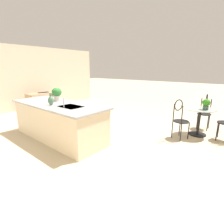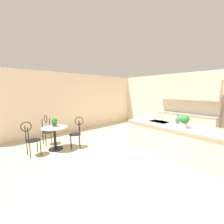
# 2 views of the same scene
# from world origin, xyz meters

# --- Properties ---
(ground_plane) EXTENTS (40.00, 40.00, 0.00)m
(ground_plane) POSITION_xyz_m (0.00, 0.00, 0.00)
(ground_plane) COLOR beige
(wall_right) EXTENTS (0.12, 7.80, 2.70)m
(wall_right) POSITION_xyz_m (4.26, 0.00, 1.35)
(wall_right) COLOR beige
(wall_right) RESTS_ON ground
(kitchen_island) EXTENTS (2.80, 1.06, 0.92)m
(kitchen_island) POSITION_xyz_m (0.30, 0.85, 0.46)
(kitchen_island) COLOR beige
(kitchen_island) RESTS_ON ground
(bistro_table) EXTENTS (0.80, 0.80, 0.74)m
(bistro_table) POSITION_xyz_m (-2.41, -1.70, 0.45)
(bistro_table) COLOR black
(bistro_table) RESTS_ON ground
(chair_near_window) EXTENTS (0.41, 0.50, 1.04)m
(chair_near_window) POSITION_xyz_m (-2.39, -2.39, 0.57)
(chair_near_window) COLOR black
(chair_near_window) RESTS_ON ground
(chair_by_island) EXTENTS (0.49, 0.52, 1.04)m
(chair_by_island) POSITION_xyz_m (-2.11, -1.09, 0.57)
(chair_by_island) COLOR black
(chair_by_island) RESTS_ON ground
(sink_faucet) EXTENTS (0.02, 0.02, 0.22)m
(sink_faucet) POSITION_xyz_m (-0.25, 1.03, 1.03)
(sink_faucet) COLOR #B2B5BA
(sink_faucet) RESTS_ON kitchen_island
(writing_desk) EXTENTS (0.60, 1.20, 0.74)m
(writing_desk) POSITION_xyz_m (3.65, -0.53, 0.51)
(writing_desk) COLOR tan
(writing_desk) RESTS_ON ground
(keyboard) EXTENTS (0.16, 0.44, 0.03)m
(keyboard) POSITION_xyz_m (3.67, -0.63, 0.75)
(keyboard) COLOR black
(keyboard) RESTS_ON writing_desk
(potted_plant_on_table) EXTENTS (0.19, 0.19, 0.27)m
(potted_plant_on_table) POSITION_xyz_m (-2.55, -1.65, 0.90)
(potted_plant_on_table) COLOR #385147
(potted_plant_on_table) RESTS_ON bistro_table
(potted_plant_counter_near) EXTENTS (0.25, 0.25, 0.36)m
(potted_plant_counter_near) POSITION_xyz_m (0.60, 0.65, 1.12)
(potted_plant_counter_near) COLOR beige
(potted_plant_counter_near) RESTS_ON kitchen_island
(vase_on_counter) EXTENTS (0.13, 0.13, 0.29)m
(vase_on_counter) POSITION_xyz_m (0.25, 1.05, 1.03)
(vase_on_counter) COLOR #4C7A5B
(vase_on_counter) RESTS_ON kitchen_island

